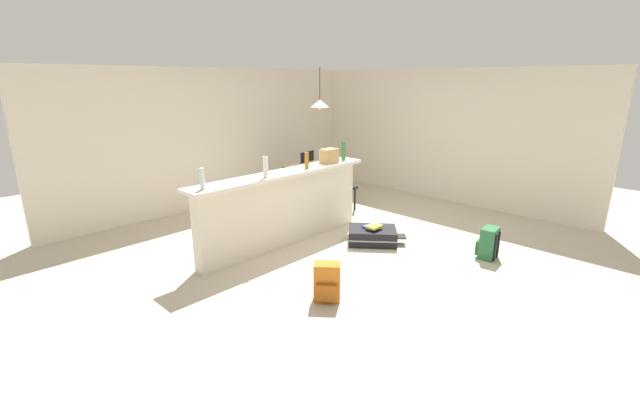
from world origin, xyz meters
The scene contains 18 objects.
ground_plane centered at (0.00, 0.00, -0.03)m, with size 13.00×13.00×0.05m, color beige.
wall_back centered at (0.00, 3.05, 1.25)m, with size 6.60×0.10×2.50m, color silver.
wall_right centered at (3.05, 0.30, 1.25)m, with size 0.10×6.00×2.50m, color silver.
partition_half_wall centered at (-0.70, 0.55, 0.50)m, with size 2.80×0.20×1.01m, color silver.
bar_countertop centered at (-0.70, 0.55, 1.03)m, with size 2.96×0.40×0.05m, color white.
bottle_clear centered at (-1.98, 0.52, 1.19)m, with size 0.06×0.06×0.25m, color silver.
bottle_white centered at (-1.08, 0.46, 1.20)m, with size 0.07×0.07×0.28m, color silver.
bottle_amber centered at (-0.32, 0.48, 1.18)m, with size 0.06×0.06×0.24m, color #9E661E.
bottle_green centered at (0.53, 0.52, 1.21)m, with size 0.07×0.07×0.30m, color #2D6B38.
grocery_bag centered at (0.22, 0.53, 1.17)m, with size 0.26×0.18×0.22m, color tan.
dining_table centered at (1.13, 1.66, 0.65)m, with size 1.10×0.80×0.74m.
dining_chair_near_partition centered at (1.07, 1.08, 0.52)m, with size 0.42×0.42×0.93m.
dining_chair_far_side centered at (1.25, 2.18, 0.52)m, with size 0.47×0.47×0.93m.
pendant_lamp centered at (1.17, 1.64, 1.87)m, with size 0.34×0.34×0.74m.
suitcase_flat_black centered at (0.20, -0.35, 0.11)m, with size 0.82×0.85×0.22m.
backpack_green centered at (0.84, -1.78, 0.20)m, with size 0.30×0.27×0.42m.
backpack_orange centered at (-1.47, -1.00, 0.20)m, with size 0.34×0.34×0.42m.
book_stack centered at (0.19, -0.35, 0.25)m, with size 0.27×0.26×0.06m.
Camera 1 is at (-4.47, -3.78, 2.31)m, focal length 23.67 mm.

